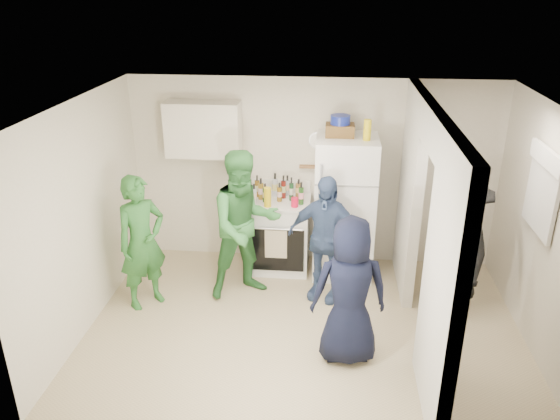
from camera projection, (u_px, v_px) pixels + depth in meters
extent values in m
plane|color=tan|center=(304.00, 327.00, 6.15)|extent=(4.80, 4.80, 0.00)
plane|color=silver|center=(313.00, 173.00, 7.22)|extent=(4.80, 0.00, 4.80)
plane|color=silver|center=(294.00, 320.00, 4.10)|extent=(4.80, 0.00, 4.80)
plane|color=silver|center=(84.00, 217.00, 5.87)|extent=(0.00, 3.40, 3.40)
plane|color=silver|center=(546.00, 236.00, 5.45)|extent=(0.00, 3.40, 3.40)
plane|color=white|center=(308.00, 106.00, 5.17)|extent=(4.80, 4.80, 0.00)
cube|color=silver|center=(410.00, 192.00, 6.56)|extent=(0.12, 1.20, 2.50)
cube|color=silver|center=(443.00, 287.00, 4.55)|extent=(0.12, 1.20, 2.50)
cube|color=silver|center=(435.00, 130.00, 5.14)|extent=(0.12, 1.00, 0.40)
cube|color=white|center=(279.00, 234.00, 7.25)|extent=(0.82, 0.68, 0.97)
cube|color=silver|center=(203.00, 129.00, 6.94)|extent=(0.95, 0.34, 0.70)
cube|color=white|center=(344.00, 207.00, 6.98)|extent=(0.76, 0.74, 1.84)
cube|color=brown|center=(340.00, 130.00, 6.64)|extent=(0.35, 0.25, 0.15)
cylinder|color=navy|center=(340.00, 120.00, 6.59)|extent=(0.24, 0.24, 0.11)
cylinder|color=yellow|center=(367.00, 130.00, 6.46)|extent=(0.09, 0.09, 0.25)
cylinder|color=white|center=(317.00, 140.00, 7.02)|extent=(0.22, 0.02, 0.22)
cube|color=olive|center=(313.00, 167.00, 7.13)|extent=(0.35, 0.08, 0.03)
cube|color=black|center=(544.00, 191.00, 5.48)|extent=(0.03, 0.70, 0.80)
cube|color=white|center=(543.00, 191.00, 5.48)|extent=(0.04, 0.76, 0.86)
cube|color=white|center=(547.00, 158.00, 5.34)|extent=(0.04, 0.82, 0.18)
cylinder|color=yellow|center=(268.00, 197.00, 6.82)|extent=(0.09, 0.09, 0.25)
cylinder|color=red|center=(295.00, 202.00, 6.83)|extent=(0.09, 0.09, 0.12)
imported|color=#2E6E2C|center=(142.00, 242.00, 6.30)|extent=(0.69, 0.70, 1.62)
imported|color=#367B3C|center=(245.00, 225.00, 6.48)|extent=(1.11, 1.03, 1.84)
imported|color=#3A4D7E|center=(325.00, 239.00, 6.44)|extent=(0.99, 0.64, 1.57)
imported|color=black|center=(350.00, 291.00, 5.37)|extent=(0.82, 0.59, 1.56)
imported|color=black|center=(458.00, 247.00, 6.06)|extent=(0.81, 1.21, 1.74)
cylinder|color=brown|center=(257.00, 186.00, 7.13)|extent=(0.06, 0.06, 0.29)
cylinder|color=#164219|center=(265.00, 193.00, 6.97)|extent=(0.06, 0.06, 0.25)
cylinder|color=#ACB1BA|center=(275.00, 185.00, 7.15)|extent=(0.08, 0.08, 0.31)
cylinder|color=brown|center=(279.00, 192.00, 6.98)|extent=(0.06, 0.06, 0.25)
cylinder|color=#98A2A9|center=(287.00, 185.00, 7.18)|extent=(0.07, 0.07, 0.27)
cylinder|color=#153B1D|center=(291.00, 189.00, 6.99)|extent=(0.06, 0.06, 0.31)
cylinder|color=olive|center=(298.00, 188.00, 7.12)|extent=(0.08, 0.08, 0.25)
cylinder|color=silver|center=(254.00, 194.00, 6.92)|extent=(0.07, 0.07, 0.26)
cylinder|color=#5D150F|center=(283.00, 187.00, 7.08)|extent=(0.06, 0.06, 0.31)
cylinder|color=#23531C|center=(301.00, 193.00, 6.88)|extent=(0.07, 0.07, 0.29)
cylinder|color=olive|center=(261.00, 189.00, 7.04)|extent=(0.07, 0.07, 0.28)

